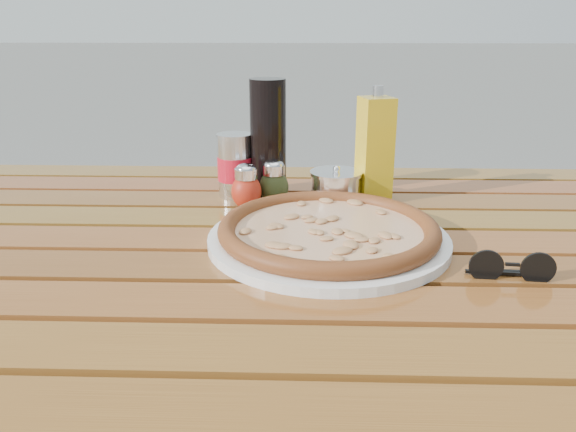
{
  "coord_description": "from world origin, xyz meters",
  "views": [
    {
      "loc": [
        0.03,
        -0.8,
        1.07
      ],
      "look_at": [
        0.0,
        0.02,
        0.78
      ],
      "focal_mm": 35.0,
      "sensor_mm": 36.0,
      "label": 1
    }
  ],
  "objects_px": {
    "pizza": "(328,229)",
    "parmesan_tin": "(336,187)",
    "olive_oil_cruet": "(375,149)",
    "plate": "(328,239)",
    "pepper_shaker": "(246,187)",
    "sunglasses": "(511,268)",
    "oregano_shaker": "(274,183)",
    "table": "(288,283)",
    "dark_bottle": "(268,140)",
    "soda_can": "(235,166)"
  },
  "relations": [
    {
      "from": "plate",
      "to": "oregano_shaker",
      "type": "xyz_separation_m",
      "value": [
        -0.09,
        0.2,
        0.03
      ]
    },
    {
      "from": "pepper_shaker",
      "to": "sunglasses",
      "type": "distance_m",
      "value": 0.47
    },
    {
      "from": "parmesan_tin",
      "to": "plate",
      "type": "bearing_deg",
      "value": -95.81
    },
    {
      "from": "table",
      "to": "soda_can",
      "type": "xyz_separation_m",
      "value": [
        -0.11,
        0.22,
        0.13
      ]
    },
    {
      "from": "parmesan_tin",
      "to": "sunglasses",
      "type": "distance_m",
      "value": 0.38
    },
    {
      "from": "sunglasses",
      "to": "pizza",
      "type": "bearing_deg",
      "value": 158.76
    },
    {
      "from": "pizza",
      "to": "sunglasses",
      "type": "xyz_separation_m",
      "value": [
        0.23,
        -0.12,
        -0.01
      ]
    },
    {
      "from": "pepper_shaker",
      "to": "soda_can",
      "type": "height_order",
      "value": "soda_can"
    },
    {
      "from": "dark_bottle",
      "to": "sunglasses",
      "type": "relative_size",
      "value": 1.99
    },
    {
      "from": "olive_oil_cruet",
      "to": "sunglasses",
      "type": "height_order",
      "value": "olive_oil_cruet"
    },
    {
      "from": "table",
      "to": "pizza",
      "type": "xyz_separation_m",
      "value": [
        0.06,
        -0.02,
        0.1
      ]
    },
    {
      "from": "table",
      "to": "pizza",
      "type": "relative_size",
      "value": 3.78
    },
    {
      "from": "oregano_shaker",
      "to": "sunglasses",
      "type": "distance_m",
      "value": 0.45
    },
    {
      "from": "table",
      "to": "dark_bottle",
      "type": "relative_size",
      "value": 6.36
    },
    {
      "from": "olive_oil_cruet",
      "to": "sunglasses",
      "type": "relative_size",
      "value": 1.9
    },
    {
      "from": "soda_can",
      "to": "dark_bottle",
      "type": "bearing_deg",
      "value": -4.3
    },
    {
      "from": "oregano_shaker",
      "to": "sunglasses",
      "type": "relative_size",
      "value": 0.74
    },
    {
      "from": "dark_bottle",
      "to": "soda_can",
      "type": "xyz_separation_m",
      "value": [
        -0.06,
        0.0,
        -0.05
      ]
    },
    {
      "from": "pepper_shaker",
      "to": "oregano_shaker",
      "type": "height_order",
      "value": "same"
    },
    {
      "from": "pizza",
      "to": "parmesan_tin",
      "type": "height_order",
      "value": "parmesan_tin"
    },
    {
      "from": "plate",
      "to": "pizza",
      "type": "bearing_deg",
      "value": 0.0
    },
    {
      "from": "soda_can",
      "to": "oregano_shaker",
      "type": "bearing_deg",
      "value": -27.46
    },
    {
      "from": "oregano_shaker",
      "to": "parmesan_tin",
      "type": "height_order",
      "value": "oregano_shaker"
    },
    {
      "from": "pizza",
      "to": "oregano_shaker",
      "type": "distance_m",
      "value": 0.22
    },
    {
      "from": "dark_bottle",
      "to": "parmesan_tin",
      "type": "height_order",
      "value": "dark_bottle"
    },
    {
      "from": "pizza",
      "to": "oregano_shaker",
      "type": "xyz_separation_m",
      "value": [
        -0.09,
        0.2,
        0.02
      ]
    },
    {
      "from": "pizza",
      "to": "parmesan_tin",
      "type": "xyz_separation_m",
      "value": [
        0.02,
        0.2,
        0.01
      ]
    },
    {
      "from": "pizza",
      "to": "sunglasses",
      "type": "distance_m",
      "value": 0.26
    },
    {
      "from": "parmesan_tin",
      "to": "sunglasses",
      "type": "bearing_deg",
      "value": -56.58
    },
    {
      "from": "sunglasses",
      "to": "table",
      "type": "bearing_deg",
      "value": 160.84
    },
    {
      "from": "pepper_shaker",
      "to": "sunglasses",
      "type": "xyz_separation_m",
      "value": [
        0.37,
        -0.28,
        -0.02
      ]
    },
    {
      "from": "olive_oil_cruet",
      "to": "plate",
      "type": "bearing_deg",
      "value": -112.22
    },
    {
      "from": "plate",
      "to": "parmesan_tin",
      "type": "height_order",
      "value": "parmesan_tin"
    },
    {
      "from": "table",
      "to": "plate",
      "type": "height_order",
      "value": "plate"
    },
    {
      "from": "pizza",
      "to": "dark_bottle",
      "type": "relative_size",
      "value": 1.68
    },
    {
      "from": "oregano_shaker",
      "to": "soda_can",
      "type": "relative_size",
      "value": 0.68
    },
    {
      "from": "oregano_shaker",
      "to": "olive_oil_cruet",
      "type": "bearing_deg",
      "value": 6.78
    },
    {
      "from": "sunglasses",
      "to": "parmesan_tin",
      "type": "bearing_deg",
      "value": 128.83
    },
    {
      "from": "table",
      "to": "parmesan_tin",
      "type": "relative_size",
      "value": 13.81
    },
    {
      "from": "pepper_shaker",
      "to": "olive_oil_cruet",
      "type": "distance_m",
      "value": 0.24
    },
    {
      "from": "oregano_shaker",
      "to": "olive_oil_cruet",
      "type": "relative_size",
      "value": 0.39
    },
    {
      "from": "plate",
      "to": "sunglasses",
      "type": "height_order",
      "value": "sunglasses"
    },
    {
      "from": "pepper_shaker",
      "to": "soda_can",
      "type": "bearing_deg",
      "value": 111.47
    },
    {
      "from": "plate",
      "to": "soda_can",
      "type": "height_order",
      "value": "soda_can"
    },
    {
      "from": "table",
      "to": "soda_can",
      "type": "bearing_deg",
      "value": 115.64
    },
    {
      "from": "pepper_shaker",
      "to": "olive_oil_cruet",
      "type": "xyz_separation_m",
      "value": [
        0.23,
        0.05,
        0.06
      ]
    },
    {
      "from": "plate",
      "to": "pepper_shaker",
      "type": "relative_size",
      "value": 4.39
    },
    {
      "from": "pizza",
      "to": "dark_bottle",
      "type": "distance_m",
      "value": 0.27
    },
    {
      "from": "table",
      "to": "oregano_shaker",
      "type": "relative_size",
      "value": 17.07
    },
    {
      "from": "dark_bottle",
      "to": "olive_oil_cruet",
      "type": "bearing_deg",
      "value": -3.61
    }
  ]
}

